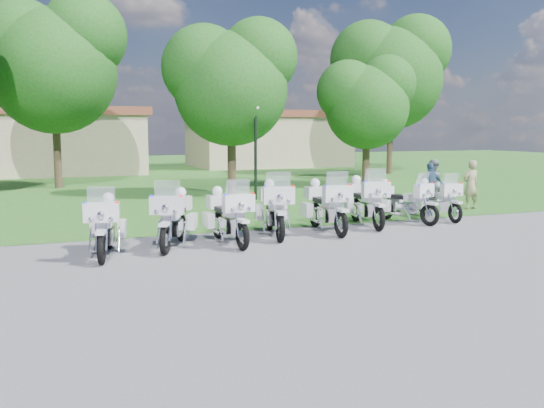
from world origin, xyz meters
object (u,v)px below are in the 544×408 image
object	(u,v)px
motorcycle_3	(274,208)
bystander_c	(430,186)
lamp_post	(255,125)
motorcycle_1	(175,218)
motorcycle_6	(403,201)
motorcycle_0	(106,225)
motorcycle_4	(326,205)
motorcycle_2	(227,215)
motorcycle_7	(437,199)
bystander_a	(471,185)
motorcycle_5	(365,201)
bystander_b	(432,183)

from	to	relation	value
motorcycle_3	bystander_c	distance (m)	7.72
motorcycle_3	lamp_post	world-z (taller)	lamp_post
motorcycle_1	bystander_c	bearing A→B (deg)	-135.62
motorcycle_6	motorcycle_0	bearing A→B (deg)	-8.25
motorcycle_1	motorcycle_4	bearing A→B (deg)	-147.53
motorcycle_1	bystander_c	distance (m)	10.52
motorcycle_2	motorcycle_7	distance (m)	7.41
lamp_post	bystander_a	size ratio (longest dim) A/B	2.27
motorcycle_0	bystander_a	distance (m)	13.11
motorcycle_0	motorcycle_1	xyz separation A→B (m)	(1.64, 0.44, 0.02)
motorcycle_0	motorcycle_2	xyz separation A→B (m)	(2.94, 0.36, 0.01)
motorcycle_0	motorcycle_1	world-z (taller)	motorcycle_1
motorcycle_0	motorcycle_6	distance (m)	9.02
motorcycle_4	motorcycle_6	size ratio (longest dim) A/B	1.15
motorcycle_0	bystander_c	distance (m)	12.22
motorcycle_6	motorcycle_4	bearing A→B (deg)	-6.80
motorcycle_5	bystander_c	distance (m)	4.75
motorcycle_1	motorcycle_2	bearing A→B (deg)	-158.59
motorcycle_4	motorcycle_5	world-z (taller)	motorcycle_5
bystander_c	motorcycle_6	bearing A→B (deg)	49.78
motorcycle_3	bystander_a	xyz separation A→B (m)	(8.27, 2.23, 0.13)
motorcycle_4	motorcycle_5	distance (m)	1.61
motorcycle_3	motorcycle_1	bearing A→B (deg)	24.94
bystander_c	motorcycle_0	bearing A→B (deg)	27.68
motorcycle_3	motorcycle_7	xyz separation A→B (m)	(5.79, 0.79, -0.11)
motorcycle_3	bystander_c	size ratio (longest dim) A/B	1.58
motorcycle_4	motorcycle_1	bearing A→B (deg)	11.90
bystander_c	motorcycle_7	bearing A→B (deg)	67.16
motorcycle_7	lamp_post	bearing A→B (deg)	-61.61
motorcycle_1	motorcycle_7	distance (m)	8.68
motorcycle_3	motorcycle_4	distance (m)	1.53
motorcycle_6	bystander_b	bearing A→B (deg)	-156.76
motorcycle_1	motorcycle_5	xyz separation A→B (m)	(5.84, 1.09, 0.03)
motorcycle_5	lamp_post	world-z (taller)	lamp_post
motorcycle_6	motorcycle_7	xyz separation A→B (m)	(1.35, 0.16, -0.02)
motorcycle_6	bystander_b	world-z (taller)	bystander_b
motorcycle_6	lamp_post	distance (m)	7.70
motorcycle_2	motorcycle_1	bearing A→B (deg)	-5.54
motorcycle_3	motorcycle_2	bearing A→B (deg)	36.94
motorcycle_2	bystander_a	world-z (taller)	bystander_a
motorcycle_0	bystander_b	world-z (taller)	bystander_b
motorcycle_1	lamp_post	size ratio (longest dim) A/B	0.59
bystander_c	motorcycle_2	bearing A→B (deg)	31.47
motorcycle_5	motorcycle_7	world-z (taller)	motorcycle_5
motorcycle_2	motorcycle_6	bearing A→B (deg)	-170.11
motorcycle_1	motorcycle_6	xyz separation A→B (m)	(7.22, 1.21, -0.05)
lamp_post	bystander_a	world-z (taller)	lamp_post
motorcycle_2	bystander_b	world-z (taller)	bystander_b
motorcycle_7	bystander_b	distance (m)	3.17
motorcycle_0	bystander_c	bearing A→B (deg)	-148.98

